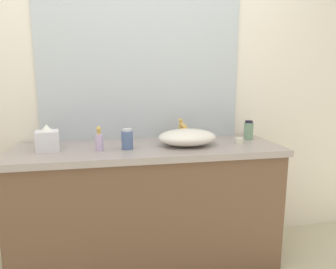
{
  "coord_description": "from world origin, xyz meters",
  "views": [
    {
      "loc": [
        -0.14,
        -1.55,
        1.3
      ],
      "look_at": [
        0.23,
        0.38,
        0.93
      ],
      "focal_mm": 32.44,
      "sensor_mm": 36.0,
      "label": 1
    }
  ],
  "objects_px": {
    "sink_basin": "(187,137)",
    "perfume_bottle": "(249,130)",
    "candle_jar": "(239,140)",
    "tissue_box": "(47,140)",
    "lotion_bottle": "(127,139)",
    "soap_dispenser": "(99,141)"
  },
  "relations": [
    {
      "from": "tissue_box",
      "to": "candle_jar",
      "type": "bearing_deg",
      "value": -0.97
    },
    {
      "from": "tissue_box",
      "to": "lotion_bottle",
      "type": "bearing_deg",
      "value": -6.64
    },
    {
      "from": "soap_dispenser",
      "to": "perfume_bottle",
      "type": "height_order",
      "value": "soap_dispenser"
    },
    {
      "from": "tissue_box",
      "to": "candle_jar",
      "type": "relative_size",
      "value": 2.88
    },
    {
      "from": "sink_basin",
      "to": "candle_jar",
      "type": "distance_m",
      "value": 0.38
    },
    {
      "from": "sink_basin",
      "to": "lotion_bottle",
      "type": "distance_m",
      "value": 0.4
    },
    {
      "from": "soap_dispenser",
      "to": "candle_jar",
      "type": "relative_size",
      "value": 2.67
    },
    {
      "from": "lotion_bottle",
      "to": "tissue_box",
      "type": "height_order",
      "value": "tissue_box"
    },
    {
      "from": "tissue_box",
      "to": "candle_jar",
      "type": "height_order",
      "value": "tissue_box"
    },
    {
      "from": "lotion_bottle",
      "to": "tissue_box",
      "type": "distance_m",
      "value": 0.49
    },
    {
      "from": "soap_dispenser",
      "to": "candle_jar",
      "type": "height_order",
      "value": "soap_dispenser"
    },
    {
      "from": "sink_basin",
      "to": "soap_dispenser",
      "type": "xyz_separation_m",
      "value": [
        -0.58,
        -0.03,
        0.01
      ]
    },
    {
      "from": "soap_dispenser",
      "to": "tissue_box",
      "type": "bearing_deg",
      "value": 169.16
    },
    {
      "from": "perfume_bottle",
      "to": "candle_jar",
      "type": "bearing_deg",
      "value": -137.69
    },
    {
      "from": "tissue_box",
      "to": "candle_jar",
      "type": "xyz_separation_m",
      "value": [
        1.27,
        -0.02,
        -0.05
      ]
    },
    {
      "from": "sink_basin",
      "to": "perfume_bottle",
      "type": "relative_size",
      "value": 2.8
    },
    {
      "from": "sink_basin",
      "to": "candle_jar",
      "type": "relative_size",
      "value": 6.86
    },
    {
      "from": "soap_dispenser",
      "to": "lotion_bottle",
      "type": "height_order",
      "value": "soap_dispenser"
    },
    {
      "from": "soap_dispenser",
      "to": "sink_basin",
      "type": "bearing_deg",
      "value": 3.37
    },
    {
      "from": "candle_jar",
      "to": "tissue_box",
      "type": "bearing_deg",
      "value": 179.03
    },
    {
      "from": "lotion_bottle",
      "to": "perfume_bottle",
      "type": "bearing_deg",
      "value": 9.16
    },
    {
      "from": "perfume_bottle",
      "to": "lotion_bottle",
      "type": "bearing_deg",
      "value": -170.84
    }
  ]
}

